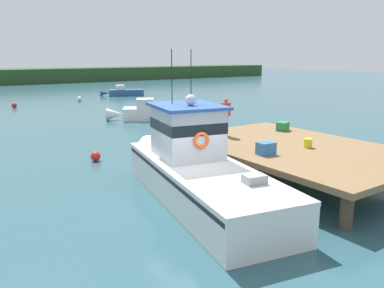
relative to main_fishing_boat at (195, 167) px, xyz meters
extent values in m
plane|color=#2D5660|center=(-0.31, -0.31, -1.01)|extent=(200.00, 200.00, 0.00)
cylinder|color=#4C3D2D|center=(1.89, -4.41, -0.51)|extent=(0.36, 0.36, 1.00)
cylinder|color=#4C3D2D|center=(1.89, 3.79, -0.51)|extent=(0.36, 0.36, 1.00)
cylinder|color=#4C3D2D|center=(7.09, 3.79, -0.51)|extent=(0.36, 0.36, 1.00)
cube|color=olive|center=(4.49, -0.31, 0.09)|extent=(6.00, 9.00, 0.20)
cube|color=white|center=(-0.11, -0.55, -0.46)|extent=(4.04, 8.34, 1.10)
cone|color=white|center=(0.86, 4.25, -0.46)|extent=(1.43, 1.98, 1.10)
cube|color=black|center=(-0.11, -0.55, -0.01)|extent=(4.02, 8.18, 0.12)
cube|color=white|center=(-0.11, -0.55, 0.15)|extent=(4.07, 8.34, 0.12)
cube|color=silver|center=(0.12, 0.62, 0.99)|extent=(2.30, 2.53, 1.80)
cube|color=black|center=(0.12, 0.62, 1.31)|extent=(2.32, 2.56, 0.36)
cube|color=#2D56A8|center=(0.12, 0.62, 1.94)|extent=(2.59, 2.87, 0.10)
sphere|color=white|center=(0.07, 0.33, 2.17)|extent=(0.36, 0.36, 0.36)
cylinder|color=black|center=(-0.12, 1.18, 2.89)|extent=(0.03, 0.03, 1.80)
cylinder|color=black|center=(0.57, 1.04, 2.89)|extent=(0.03, 0.03, 1.80)
cube|color=#939399|center=(-0.01, -2.82, 0.27)|extent=(0.68, 0.55, 0.36)
torus|color=orange|center=(-1.06, -3.22, 0.15)|extent=(0.66, 0.66, 0.12)
torus|color=#EA5119|center=(-0.10, -0.49, 0.99)|extent=(0.55, 0.20, 0.54)
cube|color=#2D8442|center=(6.46, 2.12, 0.39)|extent=(0.72, 0.63, 0.40)
cube|color=#3370B2|center=(2.58, -0.66, 0.41)|extent=(0.63, 0.49, 0.43)
cylinder|color=yellow|center=(4.66, -0.79, 0.36)|extent=(0.32, 0.32, 0.34)
cylinder|color=#383842|center=(3.53, 2.73, 0.62)|extent=(0.22, 0.22, 0.86)
cube|color=red|center=(3.53, 2.73, 1.33)|extent=(0.36, 0.22, 0.56)
sphere|color=#9E7051|center=(3.53, 2.73, 1.72)|extent=(0.20, 0.20, 0.20)
cube|color=white|center=(6.90, 14.66, -0.56)|extent=(5.01, 3.77, 0.89)
cone|color=white|center=(4.26, 16.18, -0.56)|extent=(1.50, 1.38, 0.89)
cube|color=silver|center=(6.16, 15.09, 0.21)|extent=(1.68, 1.68, 0.67)
cube|color=#285184|center=(12.62, 31.96, -0.65)|extent=(4.14, 2.72, 0.72)
cone|color=#285184|center=(10.34, 32.94, -0.65)|extent=(1.20, 1.05, 0.72)
cube|color=silver|center=(11.98, 32.24, -0.02)|extent=(1.31, 1.32, 0.54)
sphere|color=red|center=(-1.08, 6.15, -0.79)|extent=(0.44, 0.44, 0.44)
sphere|color=silver|center=(6.19, 29.50, -0.76)|extent=(0.50, 0.50, 0.50)
sphere|color=red|center=(-0.36, 27.85, -0.77)|extent=(0.47, 0.47, 0.47)
camera|label=1|loc=(-7.12, -10.15, 3.58)|focal=36.64mm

